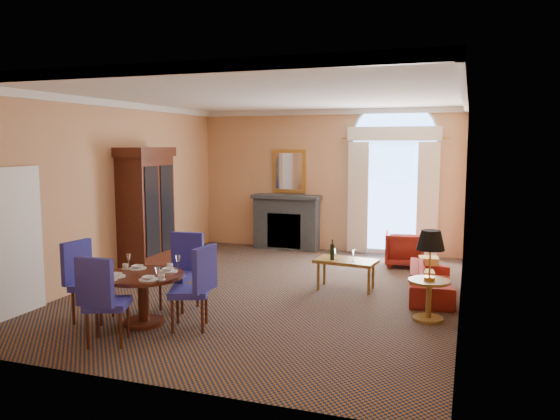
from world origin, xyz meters
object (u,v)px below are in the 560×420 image
(armoire, at_px, (146,212))
(side_table, at_px, (430,263))
(dining_table, at_px, (143,287))
(sofa, at_px, (431,281))
(coffee_table, at_px, (345,262))
(armchair, at_px, (404,249))

(armoire, bearing_deg, side_table, -13.11)
(dining_table, height_order, sofa, dining_table)
(armoire, bearing_deg, coffee_table, -0.66)
(armoire, xyz_separation_m, side_table, (5.32, -1.24, -0.34))
(armchair, bearing_deg, side_table, 95.07)
(sofa, distance_m, coffee_table, 1.41)
(armoire, distance_m, armchair, 5.12)
(armchair, xyz_separation_m, coffee_table, (-0.73, -2.12, 0.12))
(armchair, height_order, coffee_table, coffee_table)
(sofa, relative_size, side_table, 1.37)
(dining_table, bearing_deg, side_table, 21.77)
(armoire, xyz_separation_m, sofa, (5.27, -0.00, -0.89))
(coffee_table, xyz_separation_m, side_table, (1.44, -1.19, 0.34))
(armoire, height_order, dining_table, armoire)
(armoire, xyz_separation_m, dining_table, (1.68, -2.69, -0.62))
(armchair, distance_m, side_table, 3.42)
(armoire, relative_size, armchair, 3.12)
(dining_table, bearing_deg, armoire, 121.99)
(dining_table, bearing_deg, sofa, 36.83)
(coffee_table, bearing_deg, armchair, 77.74)
(side_table, bearing_deg, dining_table, -158.23)
(armoire, distance_m, side_table, 5.47)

